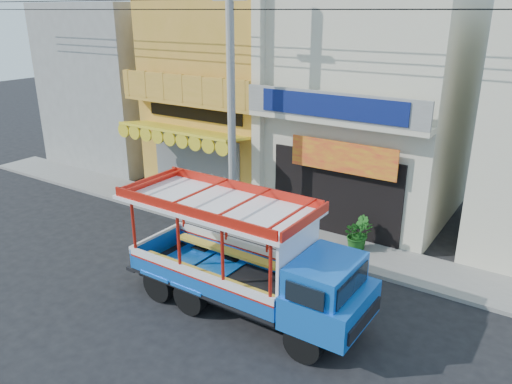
{
  "coord_description": "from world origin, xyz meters",
  "views": [
    {
      "loc": [
        8.41,
        -9.47,
        7.29
      ],
      "look_at": [
        0.47,
        2.5,
        2.03
      ],
      "focal_mm": 35.0,
      "sensor_mm": 36.0,
      "label": 1
    }
  ],
  "objects_px": {
    "potted_plant_b": "(360,233)",
    "green_sign": "(163,188)",
    "potted_plant_a": "(357,235)",
    "utility_pole": "(235,87)",
    "songthaew_truck": "(259,265)"
  },
  "relations": [
    {
      "from": "potted_plant_b",
      "to": "green_sign",
      "type": "bearing_deg",
      "value": 58.91
    },
    {
      "from": "green_sign",
      "to": "potted_plant_a",
      "type": "xyz_separation_m",
      "value": [
        8.4,
        -0.06,
        0.11
      ]
    },
    {
      "from": "utility_pole",
      "to": "green_sign",
      "type": "height_order",
      "value": "utility_pole"
    },
    {
      "from": "utility_pole",
      "to": "green_sign",
      "type": "relative_size",
      "value": 30.16
    },
    {
      "from": "green_sign",
      "to": "potted_plant_b",
      "type": "xyz_separation_m",
      "value": [
        8.44,
        0.05,
        0.14
      ]
    },
    {
      "from": "utility_pole",
      "to": "potted_plant_a",
      "type": "xyz_separation_m",
      "value": [
        4.02,
        0.92,
        -4.41
      ]
    },
    {
      "from": "utility_pole",
      "to": "potted_plant_b",
      "type": "relative_size",
      "value": 26.19
    },
    {
      "from": "songthaew_truck",
      "to": "green_sign",
      "type": "relative_size",
      "value": 7.06
    },
    {
      "from": "songthaew_truck",
      "to": "potted_plant_b",
      "type": "relative_size",
      "value": 6.13
    },
    {
      "from": "utility_pole",
      "to": "potted_plant_b",
      "type": "distance_m",
      "value": 6.06
    },
    {
      "from": "songthaew_truck",
      "to": "potted_plant_a",
      "type": "distance_m",
      "value": 4.8
    },
    {
      "from": "green_sign",
      "to": "potted_plant_b",
      "type": "distance_m",
      "value": 8.44
    },
    {
      "from": "songthaew_truck",
      "to": "potted_plant_a",
      "type": "xyz_separation_m",
      "value": [
        0.64,
        4.68,
        -0.85
      ]
    },
    {
      "from": "songthaew_truck",
      "to": "green_sign",
      "type": "distance_m",
      "value": 9.14
    },
    {
      "from": "green_sign",
      "to": "potted_plant_a",
      "type": "height_order",
      "value": "potted_plant_a"
    }
  ]
}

